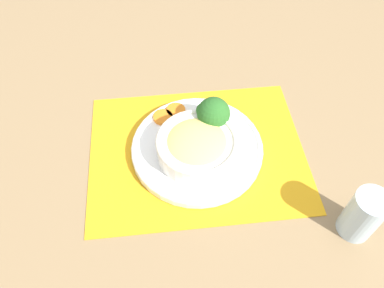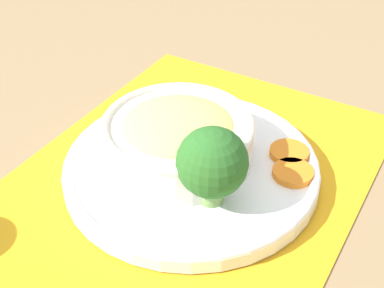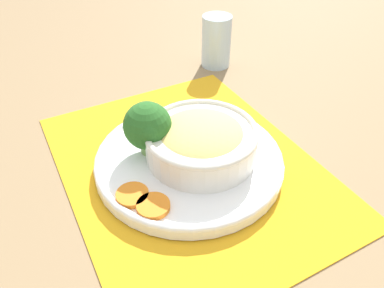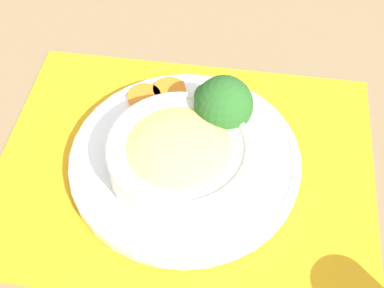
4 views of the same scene
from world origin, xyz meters
name	(u,v)px [view 4 (image 4 of 4)]	position (x,y,z in m)	size (l,w,h in m)	color
ground_plane	(185,166)	(0.00, 0.00, 0.00)	(4.00, 4.00, 0.00)	#8C704C
placemat	(185,165)	(0.00, 0.00, 0.00)	(0.52, 0.43, 0.00)	orange
plate	(185,159)	(0.00, 0.00, 0.02)	(0.29, 0.29, 0.02)	white
bowl	(179,154)	(-0.01, -0.02, 0.05)	(0.17, 0.17, 0.06)	silver
broccoli_floret	(223,105)	(0.05, 0.04, 0.07)	(0.07, 0.07, 0.09)	#759E51
carrot_slice_near	(169,90)	(-0.02, 0.11, 0.02)	(0.05, 0.05, 0.01)	orange
carrot_slice_middle	(144,97)	(-0.06, 0.10, 0.02)	(0.05, 0.05, 0.01)	orange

